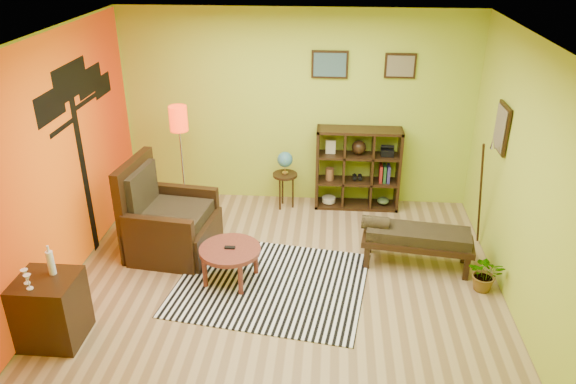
# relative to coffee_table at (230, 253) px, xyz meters

# --- Properties ---
(ground) EXTENTS (5.00, 5.00, 0.00)m
(ground) POSITION_rel_coffee_table_xyz_m (0.61, 0.01, -0.37)
(ground) COLOR tan
(ground) RESTS_ON ground
(room_shell) EXTENTS (5.04, 4.54, 2.82)m
(room_shell) POSITION_rel_coffee_table_xyz_m (0.52, 0.03, 1.43)
(room_shell) COLOR #AEC833
(room_shell) RESTS_ON ground
(zebra_rug) EXTENTS (2.37, 2.05, 0.01)m
(zebra_rug) POSITION_rel_coffee_table_xyz_m (0.47, -0.05, -0.37)
(zebra_rug) COLOR white
(zebra_rug) RESTS_ON ground
(coffee_table) EXTENTS (0.71, 0.71, 0.45)m
(coffee_table) POSITION_rel_coffee_table_xyz_m (0.00, 0.00, 0.00)
(coffee_table) COLOR maroon
(coffee_table) RESTS_ON ground
(armchair) EXTENTS (1.11, 1.11, 1.21)m
(armchair) POSITION_rel_coffee_table_xyz_m (-0.91, 0.61, -0.01)
(armchair) COLOR black
(armchair) RESTS_ON ground
(side_cabinet) EXTENTS (0.60, 0.55, 1.03)m
(side_cabinet) POSITION_rel_coffee_table_xyz_m (-1.59, -1.15, -0.01)
(side_cabinet) COLOR black
(side_cabinet) RESTS_ON ground
(floor_lamp) EXTENTS (0.25, 0.25, 1.64)m
(floor_lamp) POSITION_rel_coffee_table_xyz_m (-0.90, 1.48, 0.96)
(floor_lamp) COLOR silver
(floor_lamp) RESTS_ON ground
(globe_table) EXTENTS (0.35, 0.35, 0.87)m
(globe_table) POSITION_rel_coffee_table_xyz_m (0.47, 1.93, 0.28)
(globe_table) COLOR black
(globe_table) RESTS_ON ground
(cube_shelf) EXTENTS (1.20, 0.35, 1.20)m
(cube_shelf) POSITION_rel_coffee_table_xyz_m (1.52, 2.04, 0.23)
(cube_shelf) COLOR black
(cube_shelf) RESTS_ON ground
(bench) EXTENTS (1.36, 0.64, 0.61)m
(bench) POSITION_rel_coffee_table_xyz_m (2.15, 0.51, 0.01)
(bench) COLOR black
(bench) RESTS_ON ground
(potted_plant) EXTENTS (0.49, 0.52, 0.34)m
(potted_plant) POSITION_rel_coffee_table_xyz_m (2.91, 0.05, -0.20)
(potted_plant) COLOR #26661E
(potted_plant) RESTS_ON ground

